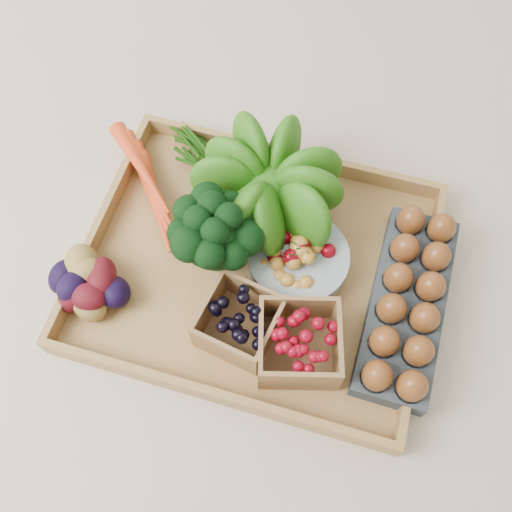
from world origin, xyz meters
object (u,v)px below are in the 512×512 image
(cherry_bowl, at_px, (298,261))
(egg_carton, at_px, (406,305))
(broccoli, at_px, (217,244))
(tray, at_px, (256,270))

(cherry_bowl, relative_size, egg_carton, 0.51)
(broccoli, relative_size, cherry_bowl, 0.91)
(tray, distance_m, broccoli, 0.09)
(broccoli, relative_size, egg_carton, 0.46)
(tray, height_order, cherry_bowl, cherry_bowl)
(tray, relative_size, egg_carton, 1.73)
(tray, xyz_separation_m, egg_carton, (0.25, -0.00, 0.03))
(tray, xyz_separation_m, broccoli, (-0.06, -0.00, 0.07))
(egg_carton, bearing_deg, cherry_bowl, 172.74)
(tray, relative_size, broccoli, 3.74)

